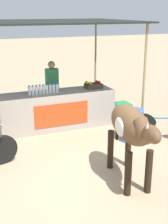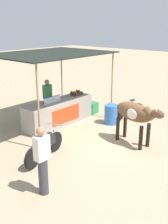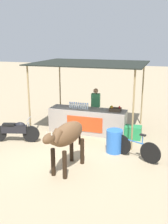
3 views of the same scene
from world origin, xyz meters
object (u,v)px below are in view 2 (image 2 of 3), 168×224
at_px(stall_counter, 59,112).
at_px(water_barrel, 111,114).
at_px(motorcycle_parked, 45,145).
at_px(cow, 135,114).
at_px(fruit_crate, 76,93).
at_px(cooler_box, 90,108).
at_px(bicycle_leaning, 127,112).
at_px(passerby_on_street, 42,160).
at_px(vendor_behind_counter, 48,99).

height_order(stall_counter, water_barrel, stall_counter).
bearing_deg(motorcycle_parked, stall_counter, 38.09).
bearing_deg(cow, motorcycle_parked, 151.15).
distance_m(cow, motorcycle_parked, 2.98).
relative_size(fruit_crate, cooler_box, 0.73).
distance_m(cow, bicycle_leaning, 2.30).
bearing_deg(cooler_box, water_barrel, -106.62).
distance_m(cooler_box, cow, 3.45).
distance_m(water_barrel, motorcycle_parked, 3.58).
bearing_deg(passerby_on_street, stall_counter, 41.74).
xyz_separation_m(fruit_crate, cow, (-0.70, -3.18, 0.00)).
relative_size(vendor_behind_counter, water_barrel, 2.17).
bearing_deg(stall_counter, bicycle_leaning, -40.32).
xyz_separation_m(cow, bicycle_leaning, (1.74, 1.34, -0.69)).
bearing_deg(stall_counter, fruit_crate, 3.03).
bearing_deg(vendor_behind_counter, bicycle_leaning, -51.87).
xyz_separation_m(fruit_crate, cooler_box, (0.73, -0.15, -0.79)).
xyz_separation_m(water_barrel, passerby_on_street, (-4.70, -1.46, 0.47)).
bearing_deg(motorcycle_parked, vendor_behind_counter, 46.99).
bearing_deg(bicycle_leaning, cow, -142.43).
distance_m(water_barrel, cow, 2.02).
height_order(fruit_crate, water_barrel, fruit_crate).
xyz_separation_m(vendor_behind_counter, bicycle_leaning, (1.99, -2.54, -0.50)).
bearing_deg(water_barrel, motorcycle_parked, -176.58).
xyz_separation_m(motorcycle_parked, bicycle_leaning, (4.30, -0.07, -0.08)).
relative_size(cooler_box, cow, 0.32).
distance_m(motorcycle_parked, passerby_on_street, 1.73).
xyz_separation_m(stall_counter, cooler_box, (1.80, -0.10, -0.24)).
height_order(water_barrel, cow, cow).
xyz_separation_m(stall_counter, bicycle_leaning, (2.11, -1.79, -0.13)).
bearing_deg(cow, cooler_box, 64.63).
xyz_separation_m(cooler_box, water_barrel, (-0.42, -1.41, 0.14)).
xyz_separation_m(vendor_behind_counter, motorcycle_parked, (-2.31, -2.47, -0.42)).
distance_m(fruit_crate, bicycle_leaning, 2.22).
bearing_deg(stall_counter, passerby_on_street, -138.26).
height_order(vendor_behind_counter, water_barrel, vendor_behind_counter).
bearing_deg(vendor_behind_counter, cooler_box, -26.74).
bearing_deg(bicycle_leaning, stall_counter, 139.68).
distance_m(water_barrel, bicycle_leaning, 0.78).
bearing_deg(water_barrel, bicycle_leaning, -21.16).
bearing_deg(cooler_box, stall_counter, 176.91).
distance_m(vendor_behind_counter, bicycle_leaning, 3.27).
distance_m(bicycle_leaning, passerby_on_street, 5.57).
distance_m(fruit_crate, vendor_behind_counter, 1.20).
height_order(vendor_behind_counter, bicycle_leaning, vendor_behind_counter).
distance_m(cooler_box, passerby_on_street, 5.90).
bearing_deg(passerby_on_street, motorcycle_parked, 47.83).
bearing_deg(vendor_behind_counter, passerby_on_street, -132.73).
height_order(cooler_box, bicycle_leaning, bicycle_leaning).
relative_size(water_barrel, motorcycle_parked, 0.43).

